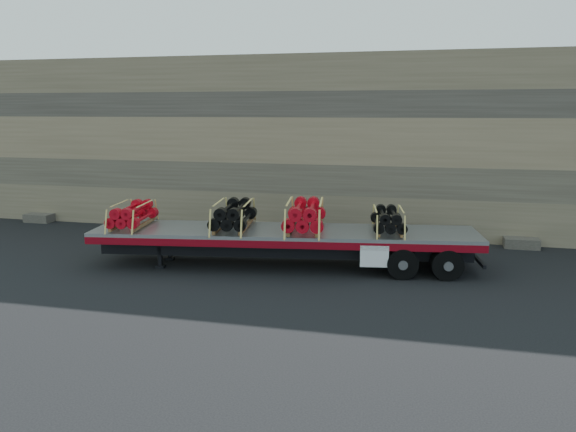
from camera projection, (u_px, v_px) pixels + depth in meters
The scene contains 7 objects.
ground at pixel (304, 270), 17.36m from camera, with size 120.00×120.00×0.00m, color black.
rock_wall at pixel (338, 144), 22.91m from camera, with size 44.00×3.00×7.00m, color #7A6B54.
trailer at pixel (284, 248), 17.72m from camera, with size 11.98×2.30×1.20m, color #9B9DA2, non-canonical shape.
bundle_front at pixel (133, 215), 17.98m from camera, with size 1.02×2.05×0.73m, color red, non-canonical shape.
bundle_midfront at pixel (234, 216), 17.67m from camera, with size 1.15×2.29×0.81m, color black, non-canonical shape.
bundle_midrear at pixel (305, 216), 17.46m from camera, with size 1.22×2.44×0.86m, color red, non-canonical shape.
bundle_rear at pixel (388, 221), 17.24m from camera, with size 0.97×1.94×0.69m, color black, non-canonical shape.
Camera 1 is at (3.51, -16.37, 4.90)m, focal length 35.00 mm.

